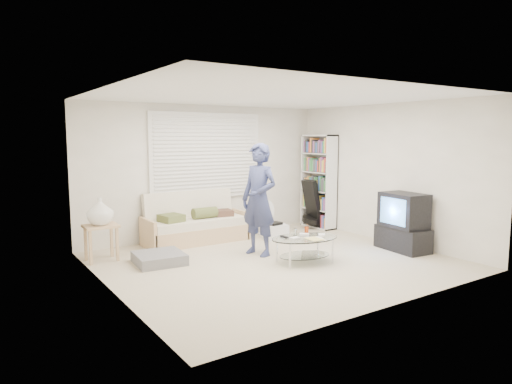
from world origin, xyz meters
TOP-DOWN VIEW (x-y plane):
  - ground at (0.00, 0.00)m, footprint 5.00×5.00m
  - room_shell at (0.00, 0.48)m, footprint 5.02×4.52m
  - window_blinds at (0.00, 2.20)m, footprint 2.32×0.08m
  - futon_sofa at (-0.44, 1.87)m, footprint 1.88×0.76m
  - grey_floor_pillow at (-1.53, 0.88)m, footprint 0.76×0.76m
  - side_table at (-2.22, 1.50)m, footprint 0.50×0.40m
  - bookshelf at (2.32, 1.65)m, footprint 0.31×0.82m
  - guitar_case at (2.12, 1.61)m, footprint 0.39×0.38m
  - floor_fan at (0.96, 1.64)m, footprint 0.43×0.28m
  - storage_bin at (0.90, 1.24)m, footprint 0.51×0.41m
  - tv_unit at (2.20, -0.64)m, footprint 0.58×0.94m
  - coffee_table at (0.32, -0.32)m, footprint 1.16×0.84m
  - standing_person at (0.02, 0.47)m, footprint 0.59×0.75m

SIDE VIEW (x-z plane):
  - ground at x=0.00m, z-range 0.00..0.00m
  - grey_floor_pillow at x=-1.53m, z-range 0.00..0.16m
  - storage_bin at x=0.90m, z-range -0.01..0.30m
  - futon_sofa at x=-0.44m, z-range -0.16..0.76m
  - coffee_table at x=0.32m, z-range 0.06..0.58m
  - floor_fan at x=0.96m, z-range 0.06..0.75m
  - guitar_case at x=2.12m, z-range -0.05..0.95m
  - tv_unit at x=2.20m, z-range -0.01..0.96m
  - side_table at x=-2.22m, z-range 0.24..1.23m
  - standing_person at x=0.02m, z-range 0.00..1.81m
  - bookshelf at x=2.32m, z-range 0.00..1.95m
  - window_blinds at x=0.00m, z-range 0.74..2.36m
  - room_shell at x=0.00m, z-range 0.37..2.88m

